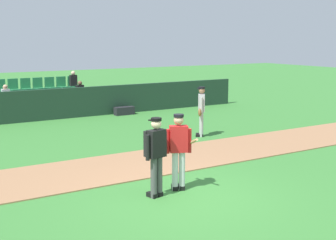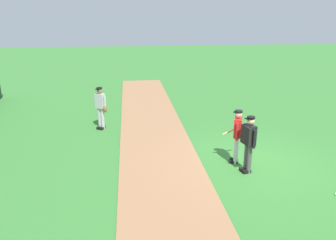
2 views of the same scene
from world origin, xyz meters
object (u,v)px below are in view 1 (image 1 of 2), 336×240
at_px(batter_red_jersey, 179,149).
at_px(equipment_bag, 124,111).
at_px(umpire_home_plate, 156,152).
at_px(runner_grey_jersey, 201,110).

xyz_separation_m(batter_red_jersey, equipment_bag, (3.58, 10.14, -0.79)).
relative_size(umpire_home_plate, equipment_bag, 1.96).
bearing_deg(equipment_bag, batter_red_jersey, -109.45).
bearing_deg(umpire_home_plate, runner_grey_jersey, 45.81).
height_order(runner_grey_jersey, equipment_bag, runner_grey_jersey).
height_order(batter_red_jersey, equipment_bag, batter_red_jersey).
xyz_separation_m(batter_red_jersey, runner_grey_jersey, (3.82, 4.50, -0.01)).
height_order(umpire_home_plate, runner_grey_jersey, same).
relative_size(batter_red_jersey, equipment_bag, 1.96).
height_order(batter_red_jersey, umpire_home_plate, same).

